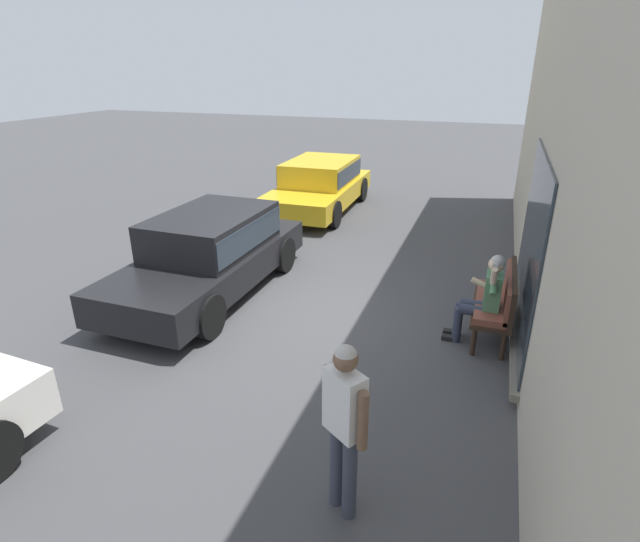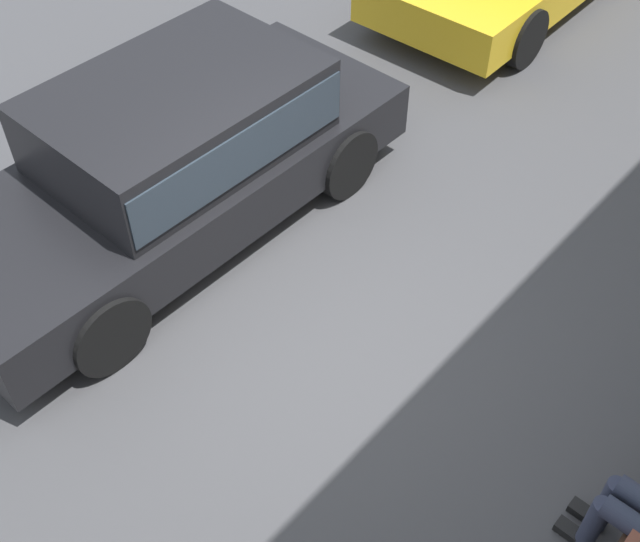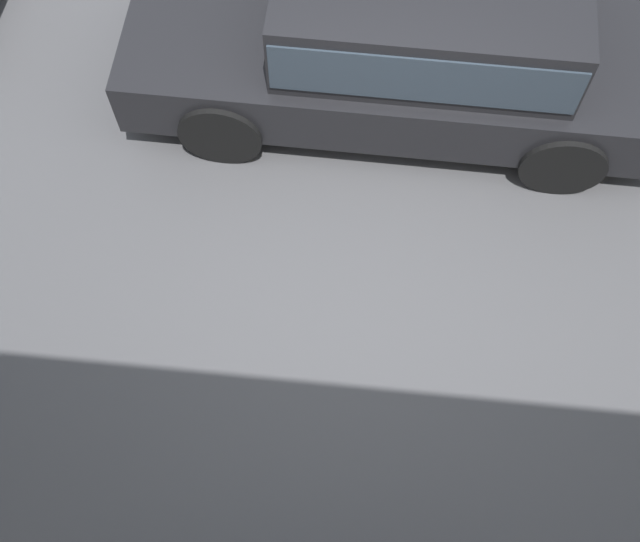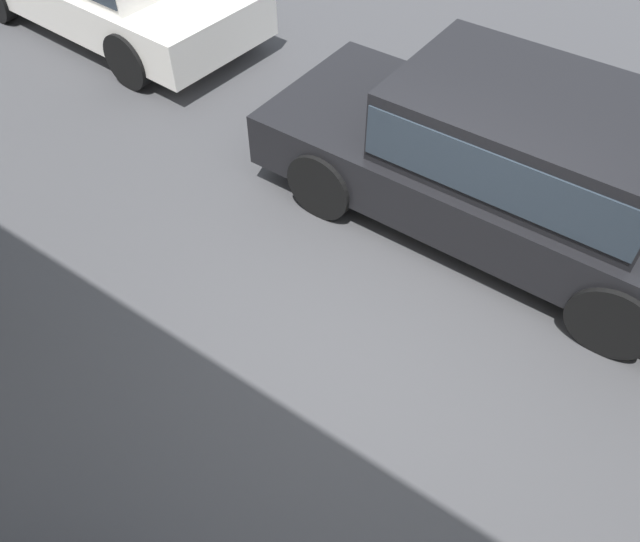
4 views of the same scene
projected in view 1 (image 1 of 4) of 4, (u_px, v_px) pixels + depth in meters
ground_plane at (310, 312)px, 8.21m from camera, size 60.00×60.00×0.00m
building_facade at (574, 119)px, 5.94m from camera, size 18.00×0.51×6.38m
bench at (500, 299)px, 7.27m from camera, size 1.49×0.55×1.04m
person_on_phone at (484, 297)px, 7.06m from camera, size 0.73×0.74×1.38m
parked_car_near at (320, 183)px, 13.68m from camera, size 4.53×2.02×1.36m
parked_car_mid at (210, 250)px, 8.68m from camera, size 4.42×1.88×1.42m
pedestrian_standing at (344, 418)px, 4.21m from camera, size 0.36×0.47×1.73m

